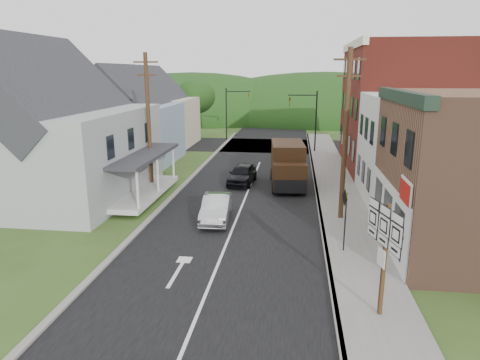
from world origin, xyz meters
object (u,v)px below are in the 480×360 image
(dark_sedan, at_px, (242,174))
(delivery_van, at_px, (288,165))
(silver_sedan, at_px, (216,208))
(route_sign_cluster, at_px, (384,244))
(warning_sign, at_px, (345,211))

(dark_sedan, xyz_separation_m, delivery_van, (3.22, -0.30, 0.82))
(dark_sedan, bearing_deg, silver_sedan, -88.73)
(route_sign_cluster, bearing_deg, dark_sedan, 95.65)
(silver_sedan, xyz_separation_m, warning_sign, (6.33, -3.57, 1.28))
(silver_sedan, height_order, delivery_van, delivery_van)
(dark_sedan, relative_size, route_sign_cluster, 1.10)
(silver_sedan, relative_size, delivery_van, 0.73)
(dark_sedan, xyz_separation_m, warning_sign, (5.91, -11.44, 1.25))
(dark_sedan, xyz_separation_m, route_sign_cluster, (6.52, -16.52, 1.88))
(silver_sedan, bearing_deg, delivery_van, 60.56)
(silver_sedan, relative_size, warning_sign, 1.45)
(dark_sedan, distance_m, warning_sign, 12.93)
(silver_sedan, xyz_separation_m, delivery_van, (3.64, 7.56, 0.86))
(dark_sedan, height_order, warning_sign, warning_sign)
(dark_sedan, relative_size, delivery_van, 0.74)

